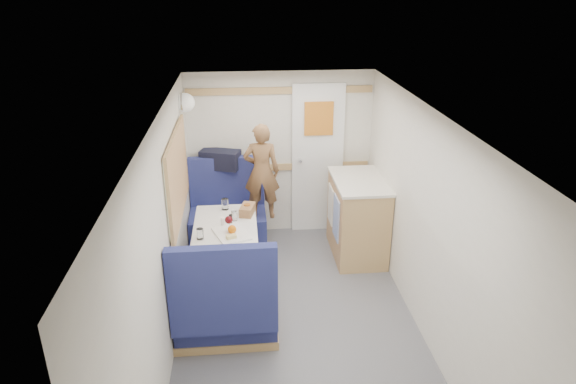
{
  "coord_description": "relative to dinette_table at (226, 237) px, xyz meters",
  "views": [
    {
      "loc": [
        -0.46,
        -3.6,
        2.98
      ],
      "look_at": [
        -0.03,
        0.9,
        1.08
      ],
      "focal_mm": 32.0,
      "sensor_mm": 36.0,
      "label": 1
    }
  ],
  "objects": [
    {
      "name": "tumbler_right",
      "position": [
        0.09,
        0.07,
        0.2
      ],
      "size": [
        0.06,
        0.06,
        0.1
      ],
      "primitive_type": "cylinder",
      "color": "silver",
      "rests_on": "dinette_table"
    },
    {
      "name": "oak_trim_low",
      "position": [
        0.65,
        1.23,
        0.28
      ],
      "size": [
        2.15,
        0.02,
        0.08
      ],
      "primitive_type": "cube",
      "color": "#AD7D4E",
      "rests_on": "wall_back"
    },
    {
      "name": "tray",
      "position": [
        0.06,
        -0.24,
        0.16
      ],
      "size": [
        0.4,
        0.45,
        0.02
      ],
      "primitive_type": "cube",
      "rotation": [
        0.0,
        0.0,
        0.35
      ],
      "color": "white",
      "rests_on": "dinette_table"
    },
    {
      "name": "wine_glass",
      "position": [
        0.04,
        -0.19,
        0.28
      ],
      "size": [
        0.08,
        0.08,
        0.17
      ],
      "color": "white",
      "rests_on": "dinette_table"
    },
    {
      "name": "person",
      "position": [
        0.4,
        0.7,
        0.43
      ],
      "size": [
        0.42,
        0.29,
        1.09
      ],
      "primitive_type": "imported",
      "rotation": [
        0.0,
        0.0,
        3.06
      ],
      "color": "brown",
      "rests_on": "bench_far"
    },
    {
      "name": "cheese_block",
      "position": [
        0.06,
        -0.35,
        0.19
      ],
      "size": [
        0.11,
        0.08,
        0.03
      ],
      "primitive_type": "cube",
      "rotation": [
        0.0,
        0.0,
        0.35
      ],
      "color": "#F5D68D",
      "rests_on": "tray"
    },
    {
      "name": "ceiling",
      "position": [
        0.65,
        -1.0,
        1.43
      ],
      "size": [
        4.5,
        4.5,
        0.0
      ],
      "primitive_type": "plane",
      "rotation": [
        3.14,
        0.0,
        0.0
      ],
      "color": "silver",
      "rests_on": "wall_back"
    },
    {
      "name": "bread_loaf",
      "position": [
        0.22,
        0.21,
        0.2
      ],
      "size": [
        0.18,
        0.25,
        0.09
      ],
      "primitive_type": "cube",
      "rotation": [
        0.0,
        0.0,
        -0.25
      ],
      "color": "brown",
      "rests_on": "dinette_table"
    },
    {
      "name": "orange_fruit",
      "position": [
        0.07,
        -0.24,
        0.21
      ],
      "size": [
        0.08,
        0.08,
        0.08
      ],
      "primitive_type": "sphere",
      "color": "orange",
      "rests_on": "tray"
    },
    {
      "name": "wall_left",
      "position": [
        -0.45,
        -1.0,
        0.43
      ],
      "size": [
        0.02,
        4.5,
        2.0
      ],
      "primitive_type": "cube",
      "color": "silver",
      "rests_on": "floor"
    },
    {
      "name": "dome_light",
      "position": [
        -0.39,
        0.85,
        1.18
      ],
      "size": [
        0.2,
        0.2,
        0.2
      ],
      "primitive_type": "sphere",
      "color": "white",
      "rests_on": "wall_left"
    },
    {
      "name": "bench_near",
      "position": [
        -0.0,
        -0.86,
        -0.27
      ],
      "size": [
        0.9,
        0.59,
        1.05
      ],
      "color": "navy",
      "rests_on": "floor"
    },
    {
      "name": "wall_back",
      "position": [
        0.65,
        1.25,
        0.43
      ],
      "size": [
        2.2,
        0.02,
        2.0
      ],
      "primitive_type": "cube",
      "color": "silver",
      "rests_on": "floor"
    },
    {
      "name": "rear_door",
      "position": [
        1.1,
        1.22,
        0.41
      ],
      "size": [
        0.62,
        0.12,
        1.86
      ],
      "color": "white",
      "rests_on": "wall_back"
    },
    {
      "name": "wall_right",
      "position": [
        1.75,
        -1.0,
        0.43
      ],
      "size": [
        0.02,
        4.5,
        2.0
      ],
      "primitive_type": "cube",
      "color": "silver",
      "rests_on": "floor"
    },
    {
      "name": "salt_grinder",
      "position": [
        -0.02,
        -0.06,
        0.2
      ],
      "size": [
        0.04,
        0.04,
        0.1
      ],
      "primitive_type": "cylinder",
      "color": "white",
      "rests_on": "dinette_table"
    },
    {
      "name": "duffel_bag",
      "position": [
        -0.06,
        1.12,
        0.44
      ],
      "size": [
        0.5,
        0.35,
        0.22
      ],
      "primitive_type": "cube",
      "rotation": [
        0.0,
        0.0,
        -0.33
      ],
      "color": "black",
      "rests_on": "ledge"
    },
    {
      "name": "tumbler_mid",
      "position": [
        -0.01,
        0.35,
        0.21
      ],
      "size": [
        0.07,
        0.07,
        0.12
      ],
      "primitive_type": "cylinder",
      "color": "white",
      "rests_on": "dinette_table"
    },
    {
      "name": "floor",
      "position": [
        0.65,
        -1.0,
        -0.57
      ],
      "size": [
        4.5,
        4.5,
        0.0
      ],
      "primitive_type": "plane",
      "color": "#515156",
      "rests_on": "ground"
    },
    {
      "name": "beer_glass",
      "position": [
        0.22,
        0.22,
        0.21
      ],
      "size": [
        0.07,
        0.07,
        0.1
      ],
      "primitive_type": "cylinder",
      "color": "#934A15",
      "rests_on": "dinette_table"
    },
    {
      "name": "side_window",
      "position": [
        -0.43,
        0.0,
        0.68
      ],
      "size": [
        0.04,
        1.3,
        0.72
      ],
      "primitive_type": "cube",
      "color": "#969B84",
      "rests_on": "wall_left"
    },
    {
      "name": "tumbler_left",
      "position": [
        -0.23,
        -0.3,
        0.21
      ],
      "size": [
        0.06,
        0.06,
        0.1
      ],
      "primitive_type": "cylinder",
      "color": "white",
      "rests_on": "dinette_table"
    },
    {
      "name": "galley_counter",
      "position": [
        1.47,
        0.55,
        -0.1
      ],
      "size": [
        0.57,
        0.92,
        0.92
      ],
      "color": "#AD7D4E",
      "rests_on": "floor"
    },
    {
      "name": "bench_far",
      "position": [
        -0.0,
        0.86,
        -0.27
      ],
      "size": [
        0.9,
        0.59,
        1.05
      ],
      "color": "navy",
      "rests_on": "floor"
    },
    {
      "name": "pepper_grinder",
      "position": [
        0.05,
        0.02,
        0.2
      ],
      "size": [
        0.03,
        0.03,
        0.09
      ],
      "primitive_type": "cylinder",
      "color": "black",
      "rests_on": "dinette_table"
    },
    {
      "name": "oak_trim_high",
      "position": [
        0.65,
        1.23,
        1.21
      ],
      "size": [
        2.15,
        0.02,
        0.08
      ],
      "primitive_type": "cube",
      "color": "#AD7D4E",
      "rests_on": "wall_back"
    },
    {
      "name": "ledge",
      "position": [
        -0.0,
        1.12,
        0.31
      ],
      "size": [
        0.9,
        0.14,
        0.04
      ],
      "primitive_type": "cube",
      "color": "#AD7D4E",
      "rests_on": "bench_far"
    },
    {
      "name": "dinette_table",
      "position": [
        0.0,
        0.0,
        0.0
      ],
      "size": [
        0.62,
        0.92,
        0.72
      ],
      "color": "white",
      "rests_on": "floor"
    }
  ]
}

